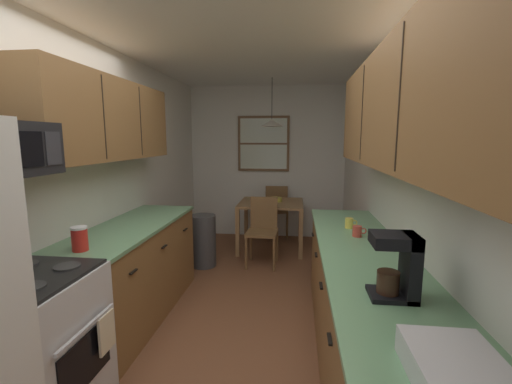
% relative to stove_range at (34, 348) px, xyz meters
% --- Properties ---
extents(ground_plane, '(12.00, 12.00, 0.00)m').
position_rel_stove_range_xyz_m(ground_plane, '(0.99, 1.52, -0.47)').
color(ground_plane, brown).
extents(wall_left, '(0.10, 9.00, 2.55)m').
position_rel_stove_range_xyz_m(wall_left, '(-0.36, 1.52, 0.80)').
color(wall_left, silver).
rests_on(wall_left, ground).
extents(wall_right, '(0.10, 9.00, 2.55)m').
position_rel_stove_range_xyz_m(wall_right, '(2.34, 1.52, 0.80)').
color(wall_right, silver).
rests_on(wall_right, ground).
extents(wall_back, '(4.40, 0.10, 2.55)m').
position_rel_stove_range_xyz_m(wall_back, '(0.99, 4.17, 0.80)').
color(wall_back, silver).
rests_on(wall_back, ground).
extents(ceiling_slab, '(4.40, 9.00, 0.08)m').
position_rel_stove_range_xyz_m(ceiling_slab, '(0.99, 1.52, 2.12)').
color(ceiling_slab, white).
extents(stove_range, '(0.66, 0.66, 1.10)m').
position_rel_stove_range_xyz_m(stove_range, '(0.00, 0.00, 0.00)').
color(stove_range, silver).
rests_on(stove_range, ground).
extents(counter_left, '(0.64, 1.81, 0.90)m').
position_rel_stove_range_xyz_m(counter_left, '(-0.01, 1.24, -0.02)').
color(counter_left, brown).
rests_on(counter_left, ground).
extents(upper_cabinets_left, '(0.33, 1.89, 0.70)m').
position_rel_stove_range_xyz_m(upper_cabinets_left, '(-0.15, 1.19, 1.37)').
color(upper_cabinets_left, brown).
extents(counter_right, '(0.64, 3.14, 0.90)m').
position_rel_stove_range_xyz_m(counter_right, '(1.99, 0.56, -0.02)').
color(counter_right, brown).
rests_on(counter_right, ground).
extents(upper_cabinets_right, '(0.33, 2.82, 0.73)m').
position_rel_stove_range_xyz_m(upper_cabinets_right, '(2.13, 0.51, 1.40)').
color(upper_cabinets_right, brown).
extents(dining_table, '(0.96, 0.88, 0.73)m').
position_rel_stove_range_xyz_m(dining_table, '(1.13, 3.41, 0.15)').
color(dining_table, olive).
rests_on(dining_table, ground).
extents(dining_chair_near, '(0.42, 0.42, 0.90)m').
position_rel_stove_range_xyz_m(dining_chair_near, '(1.07, 2.76, 0.03)').
color(dining_chair_near, brown).
rests_on(dining_chair_near, ground).
extents(dining_chair_far, '(0.43, 0.43, 0.90)m').
position_rel_stove_range_xyz_m(dining_chair_far, '(1.17, 4.06, 0.03)').
color(dining_chair_far, brown).
rests_on(dining_chair_far, ground).
extents(pendant_light, '(0.33, 0.33, 0.69)m').
position_rel_stove_range_xyz_m(pendant_light, '(1.13, 3.41, 1.44)').
color(pendant_light, black).
extents(back_window, '(0.87, 0.05, 0.92)m').
position_rel_stove_range_xyz_m(back_window, '(0.94, 4.10, 1.12)').
color(back_window, brown).
extents(trash_bin, '(0.33, 0.33, 0.69)m').
position_rel_stove_range_xyz_m(trash_bin, '(0.29, 2.58, -0.13)').
color(trash_bin, '#3F3F42').
rests_on(trash_bin, ground).
extents(storage_canister, '(0.11, 0.11, 0.17)m').
position_rel_stove_range_xyz_m(storage_canister, '(-0.01, 0.50, 0.52)').
color(storage_canister, red).
rests_on(storage_canister, counter_left).
extents(dish_towel, '(0.02, 0.16, 0.24)m').
position_rel_stove_range_xyz_m(dish_towel, '(0.35, 0.16, 0.03)').
color(dish_towel, beige).
extents(coffee_maker, '(0.22, 0.18, 0.33)m').
position_rel_stove_range_xyz_m(coffee_maker, '(2.02, 0.02, 0.60)').
color(coffee_maker, black).
rests_on(coffee_maker, counter_right).
extents(mug_by_coffeemaker, '(0.11, 0.07, 0.09)m').
position_rel_stove_range_xyz_m(mug_by_coffeemaker, '(2.00, 1.09, 0.47)').
color(mug_by_coffeemaker, '#BF3F33').
rests_on(mug_by_coffeemaker, counter_right).
extents(mug_spare, '(0.11, 0.07, 0.09)m').
position_rel_stove_range_xyz_m(mug_spare, '(1.97, 1.35, 0.47)').
color(mug_spare, '#E5CC4C').
rests_on(mug_spare, counter_right).
extents(dish_rack, '(0.28, 0.34, 0.10)m').
position_rel_stove_range_xyz_m(dish_rack, '(2.02, -0.59, 0.48)').
color(dish_rack, silver).
rests_on(dish_rack, counter_right).
extents(table_serving_bowl, '(0.19, 0.19, 0.06)m').
position_rel_stove_range_xyz_m(table_serving_bowl, '(1.19, 3.48, 0.29)').
color(table_serving_bowl, '#E0D14C').
rests_on(table_serving_bowl, dining_table).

